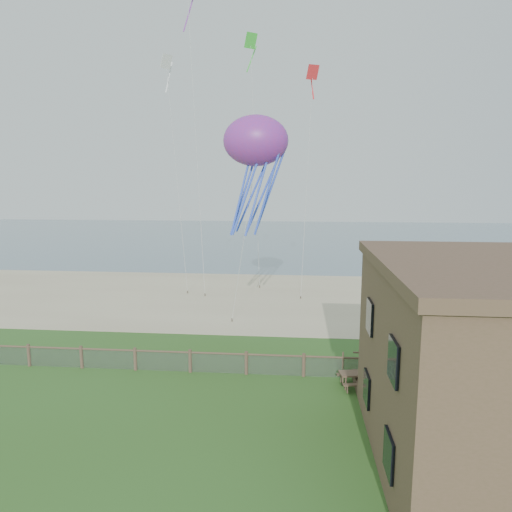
# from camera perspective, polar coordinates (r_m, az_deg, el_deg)

# --- Properties ---
(ground) EXTENTS (160.00, 160.00, 0.00)m
(ground) POSITION_cam_1_polar(r_m,az_deg,el_deg) (19.51, -3.33, -21.64)
(ground) COLOR #31551D
(ground) RESTS_ON ground
(sand_beach) EXTENTS (72.00, 20.00, 0.02)m
(sand_beach) POSITION_cam_1_polar(r_m,az_deg,el_deg) (39.91, 1.36, -5.27)
(sand_beach) COLOR tan
(sand_beach) RESTS_ON ground
(ocean) EXTENTS (160.00, 68.00, 0.02)m
(ocean) POSITION_cam_1_polar(r_m,az_deg,el_deg) (83.19, 3.40, 2.34)
(ocean) COLOR slate
(ocean) RESTS_ON ground
(chainlink_fence) EXTENTS (36.20, 0.20, 1.25)m
(chainlink_fence) POSITION_cam_1_polar(r_m,az_deg,el_deg) (24.59, -1.22, -13.38)
(chainlink_fence) COLOR brown
(chainlink_fence) RESTS_ON ground
(picnic_table) EXTENTS (2.16, 1.77, 0.82)m
(picnic_table) POSITION_cam_1_polar(r_m,az_deg,el_deg) (23.80, 12.78, -14.78)
(picnic_table) COLOR brown
(picnic_table) RESTS_ON ground
(octopus_kite) EXTENTS (4.27, 3.43, 7.79)m
(octopus_kite) POSITION_cam_1_polar(r_m,az_deg,el_deg) (28.66, -0.05, 10.23)
(octopus_kite) COLOR #EF2555
(kite_white) EXTENTS (1.88, 1.81, 2.31)m
(kite_white) POSITION_cam_1_polar(r_m,az_deg,el_deg) (37.91, -11.11, 21.88)
(kite_white) COLOR white
(kite_purple) EXTENTS (1.99, 2.21, 3.03)m
(kite_purple) POSITION_cam_1_polar(r_m,az_deg,el_deg) (37.93, -8.55, 29.09)
(kite_purple) COLOR purple
(kite_red) EXTENTS (1.58, 1.82, 2.20)m
(kite_red) POSITION_cam_1_polar(r_m,az_deg,el_deg) (35.29, 7.09, 21.00)
(kite_red) COLOR red
(kite_green) EXTENTS (1.99, 2.13, 2.74)m
(kite_green) POSITION_cam_1_polar(r_m,az_deg,el_deg) (39.89, -0.65, 24.29)
(kite_green) COLOR green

